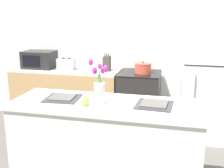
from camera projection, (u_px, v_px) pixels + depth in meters
The scene contains 13 objects.
back_wall at pixel (138, 40), 4.41m from camera, with size 5.20×0.08×2.70m.
kitchen_island at pixel (106, 149), 2.74m from camera, with size 1.80×0.66×0.95m.
back_counter at pixel (67, 97), 4.49m from camera, with size 1.68×0.60×0.91m.
stove_range at pixel (139, 102), 4.23m from camera, with size 0.60×0.61×0.91m.
refrigerator at pixel (207, 77), 3.91m from camera, with size 0.68×0.67×1.79m.
flower_vase at pixel (99, 88), 2.59m from camera, with size 0.16×0.16×0.42m.
pear_figurine at pixel (85, 101), 2.52m from camera, with size 0.08×0.08×0.13m.
plate_setting_left at pixel (62, 98), 2.75m from camera, with size 0.35×0.35×0.02m.
plate_setting_right at pixel (154, 104), 2.55m from camera, with size 0.35×0.35×0.02m.
toaster at pixel (67, 64), 4.35m from camera, with size 0.28×0.18×0.17m.
cooking_pot at pixel (143, 68), 4.08m from camera, with size 0.25×0.25×0.17m.
microwave at pixel (39, 59), 4.44m from camera, with size 0.48×0.37×0.27m.
knife_block at pixel (107, 64), 4.22m from camera, with size 0.10×0.14×0.27m.
Camera 1 is at (0.63, -2.42, 1.78)m, focal length 45.00 mm.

